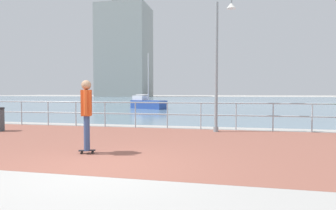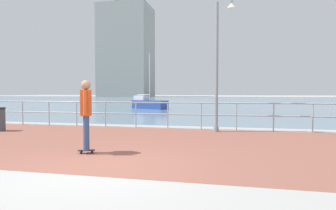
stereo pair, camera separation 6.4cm
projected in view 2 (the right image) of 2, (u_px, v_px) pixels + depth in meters
The scene contains 8 objects.
ground at pixel (214, 102), 44.83m from camera, with size 220.00×220.00×0.00m, color #ADAAA5.
brick_paving at pixel (143, 143), 8.58m from camera, with size 28.00×6.96×0.01m, color #935647.
harbor_water at pixel (217, 100), 55.88m from camera, with size 180.00×88.00×0.00m, color #6B899E.
waterfront_railing at pixel (168, 110), 11.94m from camera, with size 25.25×0.06×1.11m.
lamppost at pixel (221, 52), 10.74m from camera, with size 0.80×0.41×5.51m.
skateboarder at pixel (86, 109), 7.01m from camera, with size 0.41×0.54×1.81m.
sailboat_yellow at pixel (149, 103), 26.56m from camera, with size 3.74×2.67×5.10m.
tower_brick at pixel (126, 51), 102.10m from camera, with size 17.30×14.24×34.00m.
Camera 2 is at (2.57, -5.31, 1.51)m, focal length 30.57 mm.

